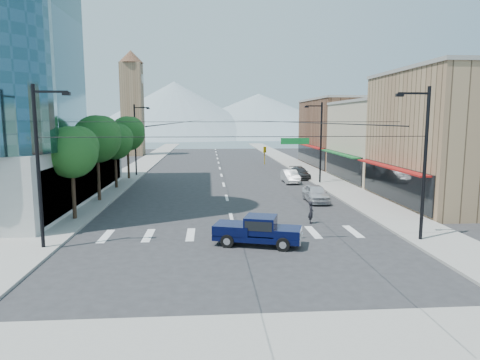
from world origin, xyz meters
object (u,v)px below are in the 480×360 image
at_px(pedestrian, 311,212).
at_px(parked_car_mid, 290,176).
at_px(pickup_truck, 257,230).
at_px(parked_car_far, 300,173).
at_px(parked_car_near, 316,193).

relative_size(pedestrian, parked_car_mid, 0.35).
height_order(pickup_truck, parked_car_far, pickup_truck).
bearing_deg(parked_car_mid, parked_car_near, -91.15).
height_order(parked_car_near, parked_car_mid, parked_car_near).
bearing_deg(parked_car_mid, parked_car_far, 59.20).
bearing_deg(pickup_truck, parked_car_mid, 91.51).
xyz_separation_m(pedestrian, parked_car_near, (2.26, 7.62, -0.02)).
bearing_deg(parked_car_near, pedestrian, -105.94).
relative_size(pedestrian, parked_car_near, 0.35).
height_order(parked_car_near, parked_car_far, parked_car_near).
distance_m(pickup_truck, pedestrian, 6.47).
relative_size(pedestrian, parked_car_far, 0.33).
xyz_separation_m(parked_car_near, parked_car_far, (1.74, 14.73, -0.08)).
distance_m(pedestrian, parked_car_near, 7.95).
distance_m(pedestrian, parked_car_far, 22.71).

